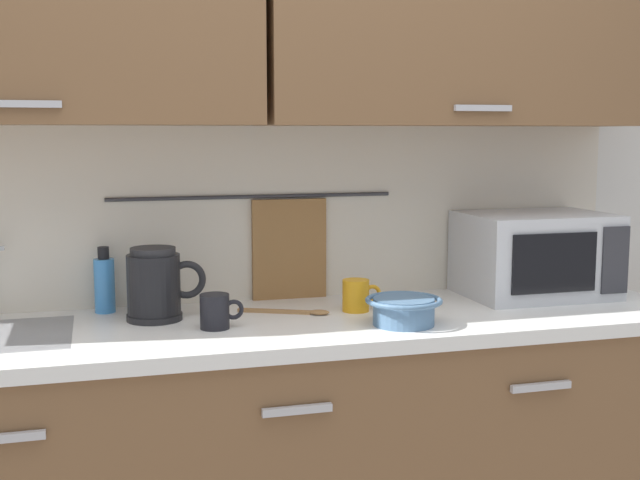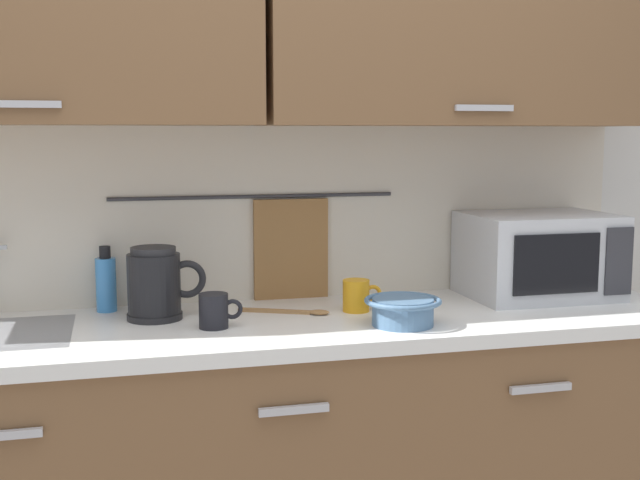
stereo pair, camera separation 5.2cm
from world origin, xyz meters
TOP-DOWN VIEW (x-y plane):
  - counter_unit at (-0.01, 0.30)m, footprint 2.53×0.64m
  - back_wall_assembly at (0.00, 0.53)m, footprint 3.70×0.41m
  - microwave at (0.91, 0.41)m, footprint 0.46×0.35m
  - electric_kettle at (-0.31, 0.39)m, footprint 0.23×0.16m
  - dish_soap_bottle at (-0.45, 0.53)m, footprint 0.06×0.06m
  - mug_near_sink at (-0.16, 0.24)m, footprint 0.12×0.08m
  - mixing_bowl at (0.34, 0.14)m, footprint 0.21×0.21m
  - mug_by_kettle at (0.27, 0.34)m, footprint 0.12×0.08m
  - wooden_spoon at (0.09, 0.36)m, footprint 0.26×0.14m

SIDE VIEW (x-z plane):
  - counter_unit at x=-0.01m, z-range 0.01..0.91m
  - wooden_spoon at x=0.09m, z-range 0.90..0.91m
  - mixing_bowl at x=0.34m, z-range 0.91..0.98m
  - mug_near_sink at x=-0.16m, z-range 0.90..1.00m
  - mug_by_kettle at x=0.27m, z-range 0.90..1.00m
  - dish_soap_bottle at x=-0.45m, z-range 0.89..1.08m
  - electric_kettle at x=-0.31m, z-range 0.90..1.11m
  - microwave at x=0.91m, z-range 0.90..1.17m
  - back_wall_assembly at x=0.00m, z-range 0.27..2.77m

